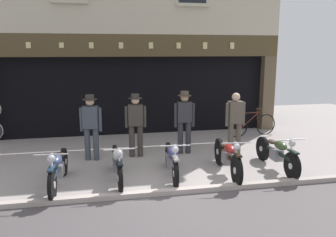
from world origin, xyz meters
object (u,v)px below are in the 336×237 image
(motorcycle_center_left, at_px, (117,163))
(advert_board_near, at_px, (193,82))
(motorcycle_center, at_px, (172,159))
(motorcycle_center_right, at_px, (228,156))
(motorcycle_left, at_px, (58,168))
(shopkeeper_center, at_px, (136,122))
(assistant_far_right, at_px, (235,121))
(salesman_left, at_px, (91,124))
(salesman_right, at_px, (184,119))
(leaning_bicycle, at_px, (252,125))
(motorcycle_right, at_px, (277,153))
(advert_board_far, at_px, (222,85))

(motorcycle_center_left, height_order, advert_board_near, advert_board_near)
(motorcycle_center, xyz_separation_m, motorcycle_center_right, (1.27, -0.12, 0.02))
(motorcycle_left, distance_m, shopkeeper_center, 2.61)
(motorcycle_center, bearing_deg, assistant_far_right, -141.75)
(motorcycle_center_left, relative_size, salesman_left, 1.17)
(salesman_right, relative_size, leaning_bicycle, 0.97)
(motorcycle_left, relative_size, salesman_right, 1.18)
(shopkeeper_center, bearing_deg, leaning_bicycle, -154.20)
(motorcycle_center, bearing_deg, leaning_bicycle, -131.89)
(motorcycle_right, relative_size, salesman_left, 1.19)
(salesman_right, height_order, advert_board_far, advert_board_far)
(assistant_far_right, bearing_deg, motorcycle_center_left, 19.79)
(assistant_far_right, height_order, advert_board_far, advert_board_far)
(advert_board_near, distance_m, leaning_bicycle, 2.48)
(motorcycle_center_left, distance_m, salesman_right, 2.65)
(motorcycle_center_right, bearing_deg, advert_board_far, -103.38)
(motorcycle_center_left, distance_m, motorcycle_center_right, 2.48)
(motorcycle_center_right, bearing_deg, motorcycle_left, 4.77)
(motorcycle_left, bearing_deg, motorcycle_center, -173.27)
(motorcycle_right, bearing_deg, salesman_left, -20.61)
(motorcycle_right, xyz_separation_m, shopkeeper_center, (-3.16, 1.71, 0.53))
(motorcycle_center_right, height_order, advert_board_far, advert_board_far)
(salesman_right, bearing_deg, motorcycle_center_left, 47.03)
(motorcycle_center_right, distance_m, salesman_left, 3.54)
(motorcycle_left, height_order, salesman_right, salesman_right)
(motorcycle_center_left, relative_size, advert_board_far, 1.91)
(advert_board_far, bearing_deg, leaning_bicycle, -59.47)
(advert_board_far, height_order, leaning_bicycle, advert_board_far)
(assistant_far_right, bearing_deg, motorcycle_left, 15.36)
(motorcycle_center, distance_m, advert_board_near, 4.87)
(advert_board_near, bearing_deg, assistant_far_right, -83.64)
(motorcycle_right, bearing_deg, motorcycle_center, -0.41)
(advert_board_near, bearing_deg, motorcycle_center_right, -95.29)
(advert_board_far, bearing_deg, motorcycle_center, -122.09)
(advert_board_near, relative_size, advert_board_far, 0.87)
(assistant_far_right, bearing_deg, motorcycle_center_right, 59.81)
(motorcycle_left, bearing_deg, advert_board_far, -135.23)
(leaning_bicycle, bearing_deg, motorcycle_right, 157.28)
(motorcycle_center_left, xyz_separation_m, shopkeeper_center, (0.59, 1.69, 0.53))
(salesman_left, bearing_deg, leaning_bicycle, -151.67)
(motorcycle_left, xyz_separation_m, leaning_bicycle, (5.85, 3.34, -0.04))
(motorcycle_center, bearing_deg, motorcycle_left, 7.96)
(assistant_far_right, height_order, advert_board_near, advert_board_near)
(advert_board_far, bearing_deg, salesman_left, -148.55)
(motorcycle_left, relative_size, advert_board_near, 2.24)
(motorcycle_center_right, bearing_deg, leaning_bicycle, -118.15)
(motorcycle_center_right, bearing_deg, salesman_left, -25.03)
(motorcycle_center_right, xyz_separation_m, salesman_left, (-3.04, 1.74, 0.52))
(salesman_left, height_order, assistant_far_right, salesman_left)
(shopkeeper_center, bearing_deg, motorcycle_center_left, 75.68)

